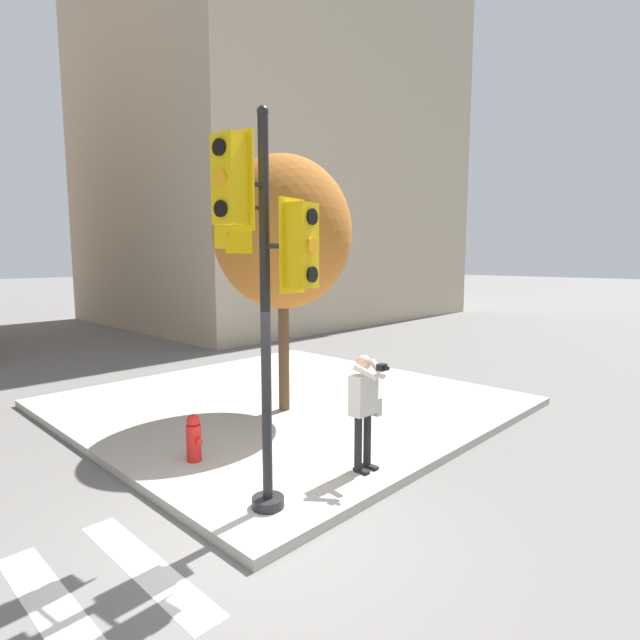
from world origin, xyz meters
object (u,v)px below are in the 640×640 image
(person_photographer, at_px, (365,402))
(fire_hydrant, at_px, (194,438))
(traffic_signal_pole, at_px, (266,250))
(street_tree, at_px, (283,233))

(person_photographer, distance_m, fire_hydrant, 2.57)
(traffic_signal_pole, bearing_deg, fire_hydrant, 86.07)
(traffic_signal_pole, xyz_separation_m, person_photographer, (1.64, -0.12, -2.08))
(traffic_signal_pole, bearing_deg, street_tree, 45.53)
(traffic_signal_pole, bearing_deg, person_photographer, -4.26)
(fire_hydrant, bearing_deg, person_photographer, -52.73)
(street_tree, bearing_deg, person_photographer, -110.52)
(traffic_signal_pole, height_order, street_tree, street_tree)
(traffic_signal_pole, relative_size, street_tree, 0.95)
(person_photographer, xyz_separation_m, fire_hydrant, (-1.51, 1.98, -0.63))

